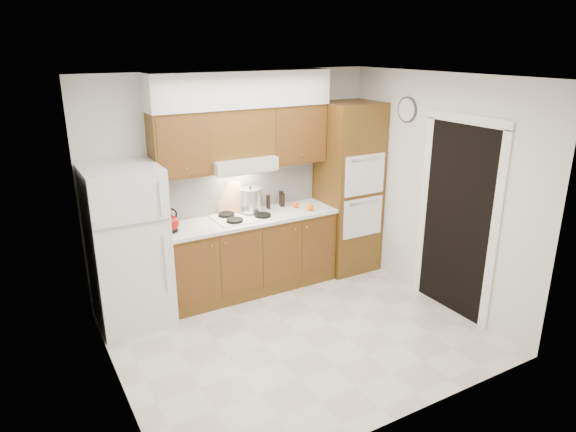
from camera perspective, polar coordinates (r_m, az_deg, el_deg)
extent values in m
plane|color=beige|center=(5.50, 1.18, -12.97)|extent=(3.60, 3.60, 0.00)
plane|color=white|center=(4.69, 1.40, 15.16)|extent=(3.60, 3.60, 0.00)
cube|color=silver|center=(6.23, -5.85, 3.81)|extent=(3.60, 0.02, 2.60)
cube|color=silver|center=(4.36, -19.51, -3.81)|extent=(0.02, 3.00, 2.60)
cube|color=silver|center=(6.03, 16.12, 2.68)|extent=(0.02, 3.00, 2.60)
cube|color=white|center=(5.63, -17.34, -3.33)|extent=(0.75, 0.72, 1.72)
cube|color=brown|center=(6.25, -4.26, -4.32)|extent=(2.11, 0.60, 0.90)
cube|color=white|center=(6.08, -4.32, -0.27)|extent=(2.13, 0.62, 0.04)
cube|color=white|center=(6.24, -5.56, 3.10)|extent=(2.11, 0.03, 0.56)
cube|color=brown|center=(6.71, 6.67, 3.10)|extent=(0.70, 0.65, 2.20)
cube|color=brown|center=(5.71, -11.97, 7.81)|extent=(0.63, 0.33, 0.70)
cube|color=brown|center=(6.28, 0.64, 9.18)|extent=(0.73, 0.33, 0.70)
cube|color=silver|center=(5.95, -5.27, 5.86)|extent=(0.75, 0.45, 0.15)
cube|color=brown|center=(5.94, -5.61, 9.26)|extent=(0.75, 0.33, 0.55)
cube|color=silver|center=(5.89, -5.24, 13.86)|extent=(2.13, 0.36, 0.40)
cube|color=white|center=(6.06, -4.84, -0.06)|extent=(0.74, 0.50, 0.01)
cube|color=black|center=(5.87, 18.23, -0.53)|extent=(0.02, 0.90, 2.10)
cylinder|color=#3F3833|center=(6.25, 13.10, 11.43)|extent=(0.02, 0.30, 0.30)
sphere|color=maroon|center=(5.68, -12.87, -0.82)|extent=(0.22, 0.22, 0.18)
cube|color=tan|center=(6.18, -6.54, 2.12)|extent=(0.30, 0.19, 0.37)
cylinder|color=silver|center=(6.14, -4.19, 1.77)|extent=(0.31, 0.31, 0.27)
cylinder|color=black|center=(6.31, -2.20, 1.55)|extent=(0.06, 0.06, 0.18)
cylinder|color=black|center=(6.45, -0.74, 1.99)|extent=(0.07, 0.07, 0.19)
cylinder|color=black|center=(6.42, -0.61, 1.78)|extent=(0.06, 0.06, 0.16)
sphere|color=#FF970D|center=(6.27, 2.45, 0.99)|extent=(0.11, 0.11, 0.09)
sphere|color=#EF5A0C|center=(6.37, 0.83, 1.24)|extent=(0.10, 0.10, 0.08)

